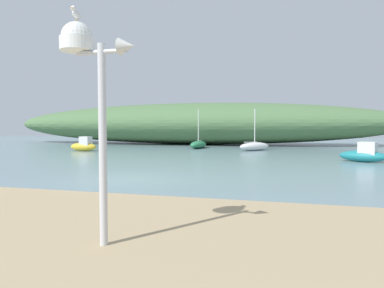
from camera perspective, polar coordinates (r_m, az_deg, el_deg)
The scene contains 8 objects.
ground_plane at distance 13.24m, azimuth -11.28°, elevation -5.91°, with size 120.00×120.00×0.00m, color gray.
distant_hill at distance 41.19m, azimuth 0.25°, elevation 3.47°, with size 48.72×10.92×4.98m, color #517547.
mast_structure at distance 5.45m, azimuth -17.59°, elevation 13.24°, with size 1.19×0.51×3.39m.
seagull_on_radar at distance 5.69m, azimuth -19.07°, elevation 20.24°, with size 0.11×0.28×0.21m.
motorboat_off_point at distance 21.91m, azimuth 27.15°, elevation -1.57°, with size 2.75×2.03×1.17m.
motorboat_far_left at distance 30.12m, azimuth -17.89°, elevation -0.24°, with size 2.49×1.02×1.24m.
sailboat_by_sandbar at distance 32.56m, azimuth 1.08°, elevation -0.08°, with size 1.36×3.75×3.76m.
sailboat_centre_water at distance 29.72m, azimuth 10.59°, elevation -0.38°, with size 2.92×3.24×3.63m.
Camera 1 is at (5.78, -11.75, 1.99)m, focal length 31.41 mm.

